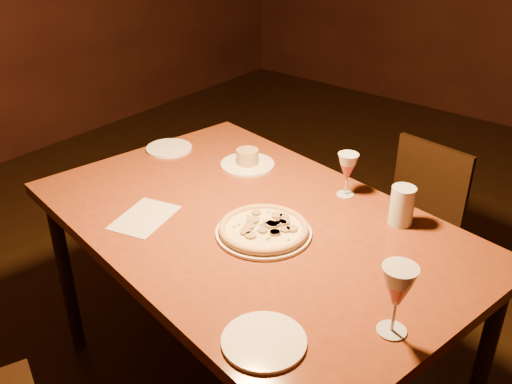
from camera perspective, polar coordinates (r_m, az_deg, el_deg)
The scene contains 10 objects.
dining_table at distance 1.97m, azimuth -0.39°, elevation -4.57°, with size 1.67×1.24×0.81m.
chair_far at distance 2.75m, azimuth 15.39°, elevation -2.54°, with size 0.43×0.43×0.78m.
pizza_plate at distance 1.84m, azimuth 0.77°, elevation -3.75°, with size 0.31×0.31×0.03m.
ramekin_saucer at distance 2.28m, azimuth -0.86°, elevation 3.16°, with size 0.22×0.22×0.07m.
wine_glass_far at distance 2.07m, azimuth 9.08°, elevation 1.70°, with size 0.07×0.07×0.16m, color #B84C4D, non-canonical shape.
wine_glass_right at distance 1.47m, azimuth 13.82°, elevation -10.48°, with size 0.09×0.09×0.20m, color #B84C4D, non-canonical shape.
water_tumbler at distance 1.94m, azimuth 14.39°, elevation -1.33°, with size 0.08×0.08×0.13m, color #B5BFC6.
side_plate_left at distance 2.46m, azimuth -8.69°, elevation 4.35°, with size 0.19×0.19×0.01m, color white.
side_plate_near at distance 1.46m, azimuth 0.80°, elevation -14.70°, with size 0.21×0.21×0.01m, color white.
menu_card at distance 1.98m, azimuth -11.09°, elevation -2.51°, with size 0.16×0.23×0.00m, color beige.
Camera 1 is at (0.83, -1.34, 1.82)m, focal length 40.00 mm.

